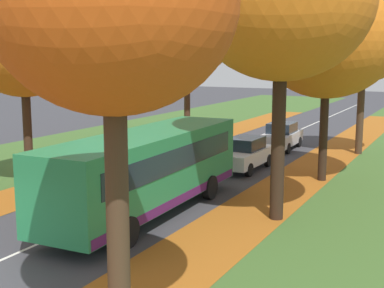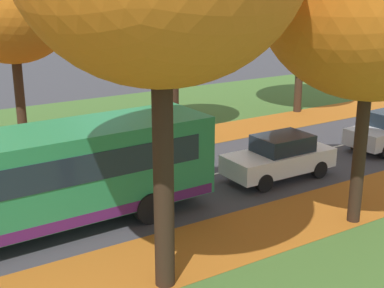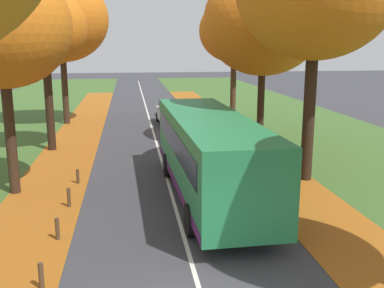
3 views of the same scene
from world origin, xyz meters
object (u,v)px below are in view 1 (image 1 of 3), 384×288
tree_right_mid (328,34)px  bollard_fifth (81,179)px  tree_right_far (364,44)px  bollard_fourth (38,192)px  car_white_lead (245,154)px  tree_left_far (187,35)px  bus (147,168)px  tree_right_nearest (113,4)px  tree_left_mid (122,46)px  car_silver_following (281,136)px  tree_left_near (23,46)px

tree_right_mid → bollard_fifth: 12.61m
tree_right_far → bollard_fifth: tree_right_far is taller
bollard_fourth → car_white_lead: (5.18, 9.10, 0.48)m
tree_left_far → bus: size_ratio=0.95×
tree_right_nearest → bollard_fifth: (-9.14, 10.11, -6.31)m
tree_right_mid → bollard_fifth: (-9.21, -5.87, -6.31)m
car_white_lead → tree_left_mid: bearing=-177.9°
tree_left_far → car_silver_following: size_ratio=2.33×
tree_left_near → bus: 8.47m
bus → car_white_lead: (0.27, 8.75, -0.89)m
tree_left_near → tree_left_far: tree_left_far is taller
tree_left_far → tree_right_mid: (11.45, -8.41, -0.46)m
tree_right_far → car_white_lead: tree_right_far is taller
tree_left_near → tree_right_nearest: (11.35, -9.28, 0.54)m
tree_left_mid → tree_right_nearest: size_ratio=0.94×
tree_right_nearest → car_white_lead: tree_right_nearest is taller
bollard_fourth → tree_left_mid: bearing=102.4°
tree_right_mid → tree_right_far: bearing=88.1°
tree_left_near → tree_left_mid: tree_left_near is taller
bollard_fourth → car_white_lead: size_ratio=0.16×
tree_right_far → car_silver_following: tree_right_far is taller
car_white_lead → car_silver_following: bearing=91.8°
tree_left_near → bollard_fifth: (2.21, 0.83, -5.77)m
tree_right_far → tree_right_nearest: bearing=-90.8°
tree_right_nearest → bollard_fourth: tree_right_nearest is taller
tree_right_mid → car_silver_following: (-4.26, 7.11, -5.79)m
tree_left_mid → bollard_fourth: tree_left_mid is taller
tree_right_nearest → bus: bearing=118.5°
tree_left_near → tree_left_mid: 7.02m
tree_left_mid → tree_left_near: bearing=-92.0°
bollard_fifth → tree_right_nearest: bearing=-47.9°
tree_left_near → tree_left_far: size_ratio=0.83×
bollard_fifth → car_silver_following: bearing=69.1°
tree_right_far → car_silver_following: (-4.51, -0.57, -5.50)m
bollard_fourth → tree_left_far: bearing=97.5°
tree_right_nearest → tree_right_far: bearing=89.2°
tree_left_mid → car_silver_following: bearing=44.5°
tree_left_mid → bollard_fourth: (1.95, -8.84, -5.87)m
bus → car_white_lead: 8.80m
tree_left_mid → bollard_fourth: bearing=-77.6°
bollard_fourth → bus: size_ratio=0.06×
bus → tree_right_mid: bearing=62.2°
tree_left_far → bollard_fourth: (2.22, -16.94, -6.72)m
bollard_fourth → car_silver_following: (4.97, 15.64, 0.48)m
tree_left_mid → tree_right_far: bearing=32.8°
tree_left_mid → car_white_lead: size_ratio=1.94×
tree_left_far → tree_right_nearest: tree_left_far is taller
tree_left_far → tree_right_mid: 14.22m
tree_left_far → tree_right_far: bearing=-3.6°
tree_right_far → bus: (-4.57, -15.87, -4.62)m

